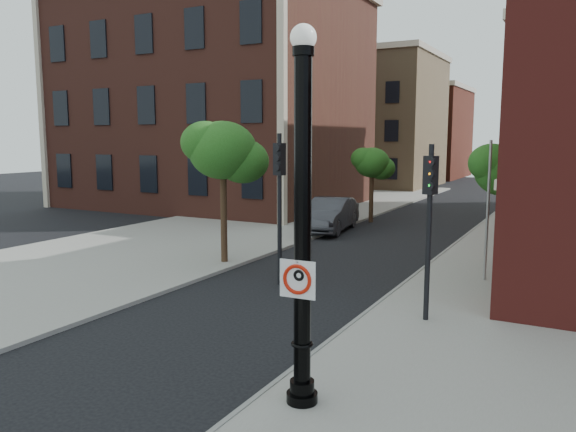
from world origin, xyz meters
The scene contains 16 objects.
ground centered at (0.00, 0.00, 0.00)m, with size 120.00×120.00×0.00m, color black.
sidewalk_right centered at (6.00, 10.00, 0.06)m, with size 8.00×60.00×0.12m, color gray.
sidewalk_left centered at (-9.00, 18.00, 0.06)m, with size 10.00×50.00×0.12m, color gray.
curb_edge centered at (2.05, 10.00, 0.07)m, with size 0.10×60.00×0.14m, color gray.
victorian_building centered at (-16.00, 23.97, 8.74)m, with size 18.60×14.60×17.95m.
bg_building_tan_a centered at (-12.00, 44.00, 6.00)m, with size 12.00×12.00×12.00m, color #92744F.
bg_building_red centered at (-12.00, 58.00, 5.00)m, with size 12.00×12.00×10.00m, color maroon.
lamppost centered at (2.85, -0.18, 2.97)m, with size 0.54×0.54×6.43m.
no_parking_sign centered at (2.84, -0.34, 2.34)m, with size 0.64×0.09×0.64m.
parked_car centered at (-4.30, 17.01, 0.83)m, with size 1.77×5.06×1.67m, color #323238.
traffic_signal_left centered at (-1.51, 6.86, 3.22)m, with size 0.33×0.41×4.77m.
traffic_signal_right centered at (3.58, 5.24, 3.03)m, with size 0.35×0.40×4.49m.
utility_pole centered at (4.22, 10.06, 2.29)m, with size 0.09×0.09×4.57m, color #999999.
street_tree_a centered at (-4.63, 8.39, 4.13)m, with size 2.91×2.63×5.24m.
street_tree_b centered at (-3.51, 20.90, 3.23)m, with size 2.28×2.06×4.11m.
street_tree_c centered at (4.53, 11.70, 3.51)m, with size 2.47×2.24×4.46m.
Camera 1 is at (6.96, -8.35, 4.65)m, focal length 35.00 mm.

